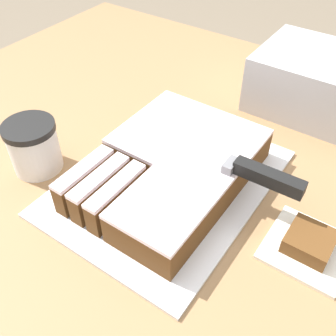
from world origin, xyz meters
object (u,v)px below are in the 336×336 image
at_px(storage_box, 319,83).
at_px(cake_board, 168,182).
at_px(brownie, 310,241).
at_px(knife, 241,169).
at_px(coffee_cup, 34,146).
at_px(cake, 172,167).

bearing_deg(storage_box, cake_board, -108.64).
height_order(brownie, storage_box, storage_box).
bearing_deg(cake_board, brownie, 0.61).
bearing_deg(brownie, knife, 169.35).
height_order(knife, coffee_cup, coffee_cup).
bearing_deg(coffee_cup, brownie, 12.17).
bearing_deg(cake_board, cake, 55.76).
relative_size(cake, coffee_cup, 3.45).
relative_size(cake, knife, 1.02).
relative_size(cake_board, coffee_cup, 4.26).
bearing_deg(storage_box, cake, -108.32).
bearing_deg(cake, coffee_cup, -154.80).
bearing_deg(knife, coffee_cup, 18.93).
relative_size(knife, coffee_cup, 3.39).
height_order(coffee_cup, storage_box, storage_box).
bearing_deg(brownie, coffee_cup, -167.83).
height_order(cake, coffee_cup, coffee_cup).
xyz_separation_m(cake, brownie, (0.24, -0.00, -0.02)).
xyz_separation_m(cake_board, storage_box, (0.12, 0.37, 0.06)).
distance_m(cake, brownie, 0.24).
relative_size(cake, storage_box, 1.26).
height_order(cake, brownie, cake).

